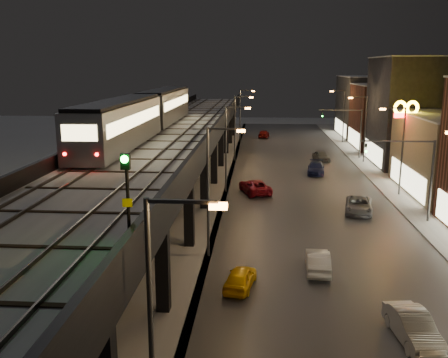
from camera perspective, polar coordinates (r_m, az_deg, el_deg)
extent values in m
cube|color=#46474D|center=(56.12, 8.88, -0.66)|extent=(17.00, 120.00, 0.06)
cube|color=#9FA1A8|center=(57.83, 18.80, -0.75)|extent=(4.00, 120.00, 0.14)
cube|color=#9FA1A8|center=(56.59, -4.87, -0.44)|extent=(11.00, 120.00, 0.06)
cube|color=black|center=(52.63, -5.49, 4.95)|extent=(9.00, 100.00, 1.00)
cube|color=black|center=(29.24, -21.58, -8.70)|extent=(0.70, 0.70, 5.30)
cube|color=black|center=(26.95, -7.03, -9.69)|extent=(0.70, 0.70, 5.30)
cube|color=black|center=(27.05, -14.91, -4.32)|extent=(8.00, 0.60, 0.50)
cube|color=black|center=(37.99, -15.16, -3.35)|extent=(0.70, 0.70, 5.30)
cube|color=black|center=(36.25, -4.02, -3.69)|extent=(0.70, 0.70, 5.30)
cube|color=black|center=(36.33, -9.87, 0.25)|extent=(8.00, 0.60, 0.50)
cube|color=black|center=(47.24, -11.24, -0.02)|extent=(0.70, 0.70, 5.30)
cube|color=black|center=(45.85, -2.28, -0.17)|extent=(0.70, 0.70, 5.30)
cube|color=black|center=(45.92, -6.91, 2.95)|extent=(8.00, 0.60, 0.50)
cube|color=black|center=(56.74, -8.61, 2.21)|extent=(0.70, 0.70, 5.30)
cube|color=black|center=(55.60, -1.14, 2.13)|extent=(0.70, 0.70, 5.30)
cube|color=black|center=(55.65, -4.97, 4.70)|extent=(8.00, 0.60, 0.50)
cube|color=black|center=(66.39, -6.74, 3.79)|extent=(0.70, 0.70, 5.30)
cube|color=black|center=(65.42, -0.35, 3.74)|extent=(0.70, 0.70, 5.30)
cube|color=black|center=(65.46, -3.60, 5.93)|extent=(8.00, 0.60, 0.50)
cube|color=black|center=(76.13, -5.34, 4.96)|extent=(0.70, 0.70, 5.30)
cube|color=black|center=(75.28, 0.24, 4.93)|extent=(0.70, 0.70, 5.30)
cube|color=black|center=(75.32, -2.59, 6.84)|extent=(8.00, 0.60, 0.50)
cube|color=black|center=(85.93, -4.26, 5.87)|extent=(0.70, 0.70, 5.30)
cube|color=black|center=(85.18, 0.70, 5.84)|extent=(0.70, 0.70, 5.30)
cube|color=black|center=(85.22, -1.81, 7.53)|extent=(8.00, 0.60, 0.50)
cube|color=black|center=(95.78, -3.40, 6.59)|extent=(0.70, 0.70, 5.30)
cube|color=black|center=(95.10, 1.06, 6.56)|extent=(0.70, 0.70, 5.30)
cube|color=black|center=(95.13, -1.19, 8.08)|extent=(8.00, 0.60, 0.50)
cube|color=#B2B7C1|center=(52.55, -5.50, 5.57)|extent=(8.40, 100.00, 0.16)
cube|color=#332D28|center=(53.16, -8.95, 5.73)|extent=(0.08, 98.00, 0.16)
cube|color=#332D28|center=(52.86, -7.42, 5.74)|extent=(0.08, 98.00, 0.16)
cube|color=#332D28|center=(52.34, -4.12, 5.75)|extent=(0.08, 98.00, 0.16)
cube|color=#332D28|center=(52.15, -2.54, 5.74)|extent=(0.08, 98.00, 0.16)
cube|color=black|center=(23.99, -17.38, -3.33)|extent=(7.80, 0.24, 0.06)
cube|color=black|center=(38.94, -8.89, 3.13)|extent=(7.80, 0.24, 0.06)
cube|color=black|center=(54.50, -5.16, 5.95)|extent=(7.80, 0.24, 0.06)
cube|color=black|center=(70.25, -3.07, 7.50)|extent=(7.80, 0.24, 0.06)
cube|color=black|center=(86.10, -1.74, 8.48)|extent=(7.80, 0.24, 0.06)
cube|color=black|center=(51.95, -0.75, 6.07)|extent=(0.30, 100.00, 1.10)
cube|color=black|center=(53.39, -10.15, 6.05)|extent=(0.30, 100.00, 1.10)
cube|color=beige|center=(54.80, 20.15, 0.07)|extent=(0.10, 12.00, 2.40)
cube|color=black|center=(70.94, 21.72, 7.09)|extent=(12.00, 13.00, 14.00)
cube|color=beige|center=(70.03, 16.63, 2.94)|extent=(0.10, 10.40, 2.40)
cube|color=#B2B7C1|center=(70.71, 22.20, 12.80)|extent=(12.20, 13.20, 0.16)
cube|color=brown|center=(84.52, 18.80, 6.72)|extent=(12.00, 12.00, 10.00)
cube|color=beige|center=(83.60, 14.61, 4.58)|extent=(0.10, 9.60, 2.40)
cube|color=#B2B7C1|center=(84.20, 19.05, 10.15)|extent=(12.20, 12.20, 0.16)
cube|color=#343434|center=(98.04, 16.79, 7.89)|extent=(12.00, 16.00, 11.00)
cube|color=beige|center=(97.28, 13.14, 5.75)|extent=(0.10, 12.80, 2.40)
cube|color=#B2B7C1|center=(97.78, 17.00, 11.15)|extent=(12.20, 16.20, 0.16)
cylinder|color=#38383A|center=(17.02, -8.35, -16.93)|extent=(0.18, 0.18, 9.00)
cube|color=#38383A|center=(15.13, -4.81, -2.59)|extent=(2.20, 0.12, 0.12)
cube|color=orange|center=(15.04, -0.65, -3.12)|extent=(0.55, 0.28, 0.18)
cylinder|color=#38383A|center=(33.66, -1.84, -1.70)|extent=(0.18, 0.18, 9.00)
cube|color=#38383A|center=(32.74, 0.03, 5.75)|extent=(2.20, 0.12, 0.12)
cube|color=orange|center=(32.70, 1.96, 5.52)|extent=(0.55, 0.28, 0.18)
cylinder|color=#38383A|center=(51.22, 0.23, 3.32)|extent=(0.18, 0.18, 9.00)
cube|color=#38383A|center=(50.63, 1.48, 8.22)|extent=(2.20, 0.12, 0.12)
cube|color=orange|center=(50.60, 2.74, 8.07)|extent=(0.55, 0.28, 0.18)
cylinder|color=#38383A|center=(53.07, 19.69, 2.90)|extent=(0.18, 0.18, 9.00)
cube|color=#38383A|center=(52.27, 18.88, 7.69)|extent=(2.20, 0.12, 0.12)
cube|color=orange|center=(52.01, 17.69, 7.62)|extent=(0.55, 0.28, 0.18)
cylinder|color=#38383A|center=(69.01, 1.24, 5.76)|extent=(0.18, 0.18, 9.00)
cube|color=#38383A|center=(68.57, 2.19, 9.40)|extent=(2.20, 0.12, 0.12)
cube|color=orange|center=(68.55, 3.12, 9.29)|extent=(0.55, 0.28, 0.18)
cylinder|color=#38383A|center=(70.40, 15.85, 5.42)|extent=(0.18, 0.18, 9.00)
cube|color=#38383A|center=(69.79, 15.17, 9.03)|extent=(2.20, 0.12, 0.12)
cube|color=orange|center=(69.60, 14.27, 8.98)|extent=(0.55, 0.28, 0.18)
cylinder|color=#38383A|center=(86.89, 1.84, 7.20)|extent=(0.18, 0.18, 9.00)
cube|color=#38383A|center=(86.54, 2.60, 10.09)|extent=(2.20, 0.12, 0.12)
cube|color=orange|center=(86.52, 3.34, 10.00)|extent=(0.55, 0.28, 0.18)
cylinder|color=#38383A|center=(87.99, 13.52, 6.93)|extent=(0.18, 0.18, 9.00)
cube|color=#38383A|center=(87.51, 12.95, 9.82)|extent=(2.20, 0.12, 0.12)
cube|color=orange|center=(87.36, 12.22, 9.77)|extent=(0.55, 0.28, 0.18)
cylinder|color=#38383A|center=(44.81, 22.59, -0.34)|extent=(0.20, 0.20, 7.00)
cube|color=#38383A|center=(43.35, 19.20, 4.09)|extent=(6.00, 0.12, 0.12)
imported|color=black|center=(42.83, 15.92, 3.54)|extent=(0.20, 0.16, 1.00)
sphere|color=#0CFF26|center=(42.73, 15.94, 3.18)|extent=(0.18, 0.18, 0.18)
cylinder|color=#38383A|center=(73.44, 15.34, 4.95)|extent=(0.20, 0.20, 7.00)
cube|color=#38383A|center=(72.55, 13.15, 7.68)|extent=(6.00, 0.12, 0.12)
imported|color=black|center=(72.25, 11.16, 7.36)|extent=(0.20, 0.16, 1.00)
sphere|color=#0CFF26|center=(72.12, 11.16, 7.15)|extent=(0.18, 0.18, 0.18)
cube|color=gray|center=(41.06, -11.84, 6.10)|extent=(3.00, 18.12, 3.42)
cube|color=black|center=(40.90, -11.96, 8.65)|extent=(2.69, 17.60, 0.26)
cube|color=#E9D089|center=(41.45, -13.89, 6.71)|extent=(0.05, 16.56, 0.93)
cube|color=#E9D089|center=(40.62, -9.80, 6.77)|extent=(0.05, 16.56, 0.93)
cube|color=gray|center=(59.92, -6.77, 8.29)|extent=(3.00, 18.12, 3.42)
cube|color=black|center=(59.80, -6.82, 10.05)|extent=(2.69, 17.60, 0.26)
cube|color=#E9D089|center=(60.18, -8.21, 8.72)|extent=(0.05, 16.56, 0.93)
cube|color=#E9D089|center=(59.62, -5.34, 8.75)|extent=(0.05, 16.56, 0.93)
cube|color=#E9D089|center=(32.43, -16.22, 5.08)|extent=(2.28, 0.05, 1.04)
sphere|color=#FF0C0C|center=(32.98, -17.78, 2.73)|extent=(0.21, 0.21, 0.21)
sphere|color=#FF0C0C|center=(32.27, -14.36, 2.73)|extent=(0.21, 0.21, 0.21)
cylinder|color=black|center=(18.70, -10.94, -1.97)|extent=(0.13, 0.13, 3.19)
cube|color=black|center=(18.30, -11.21, 1.97)|extent=(0.34, 0.19, 0.59)
sphere|color=#0CFF26|center=(18.17, -11.32, 2.23)|extent=(0.28, 0.28, 0.28)
cube|color=#F4F500|center=(18.66, -10.99, -2.68)|extent=(0.37, 0.04, 0.32)
imported|color=#F7B903|center=(30.05, 1.87, -11.33)|extent=(2.13, 3.93, 1.27)
imported|color=silver|center=(32.88, 10.67, -9.28)|extent=(1.66, 4.20, 1.36)
imported|color=maroon|center=(51.63, 3.54, -0.92)|extent=(3.85, 5.64, 1.43)
imported|color=maroon|center=(92.33, 4.57, 5.14)|extent=(2.25, 4.45, 1.45)
imported|color=#97989A|center=(26.34, 20.79, -15.67)|extent=(2.01, 4.51, 1.44)
imported|color=slate|center=(46.33, 15.16, -2.98)|extent=(3.17, 5.31, 1.38)
imported|color=#171F4C|center=(61.90, 10.46, 1.18)|extent=(2.52, 5.03, 1.40)
imported|color=#535557|center=(70.39, 11.05, 2.53)|extent=(2.38, 4.33, 1.39)
cylinder|color=#38383A|center=(56.58, 19.74, 2.75)|extent=(0.24, 0.24, 7.60)
cube|color=#FF0C0C|center=(56.07, 20.05, 6.87)|extent=(2.66, 0.25, 0.48)
torus|color=yellow|center=(55.84, 19.50, 7.67)|extent=(1.55, 0.81, 1.54)
torus|color=yellow|center=(56.18, 20.72, 7.61)|extent=(1.55, 0.81, 1.54)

